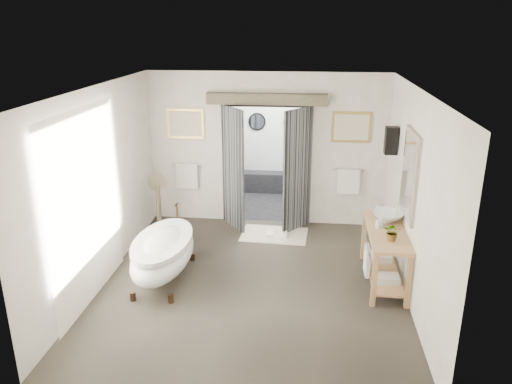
# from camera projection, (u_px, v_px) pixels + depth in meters

# --- Properties ---
(ground_plane) EXTENTS (5.00, 5.00, 0.00)m
(ground_plane) POSITION_uv_depth(u_px,v_px,m) (252.00, 283.00, 7.56)
(ground_plane) COLOR #463E34
(room_shell) EXTENTS (4.52, 5.02, 2.91)m
(room_shell) POSITION_uv_depth(u_px,v_px,m) (248.00, 167.00, 6.84)
(room_shell) COLOR white
(room_shell) RESTS_ON ground_plane
(shower_room) EXTENTS (2.22, 2.01, 2.51)m
(shower_room) POSITION_uv_depth(u_px,v_px,m) (273.00, 157.00, 11.02)
(shower_room) COLOR black
(shower_room) RESTS_ON ground_plane
(back_wall_dressing) EXTENTS (3.82, 0.73, 2.52)m
(back_wall_dressing) POSITION_uv_depth(u_px,v_px,m) (266.00, 146.00, 9.23)
(back_wall_dressing) COLOR black
(back_wall_dressing) RESTS_ON ground_plane
(clawfoot_tub) EXTENTS (0.84, 1.87, 0.91)m
(clawfoot_tub) POSITION_uv_depth(u_px,v_px,m) (163.00, 252.00, 7.53)
(clawfoot_tub) COLOR #372315
(clawfoot_tub) RESTS_ON ground_plane
(vanity) EXTENTS (0.57, 1.60, 0.85)m
(vanity) POSITION_uv_depth(u_px,v_px,m) (383.00, 251.00, 7.45)
(vanity) COLOR tan
(vanity) RESTS_ON ground_plane
(pedestal_mirror) EXTENTS (0.34, 0.22, 1.16)m
(pedestal_mirror) POSITION_uv_depth(u_px,v_px,m) (159.00, 208.00, 9.19)
(pedestal_mirror) COLOR #70644D
(pedestal_mirror) RESTS_ON ground_plane
(rug) EXTENTS (1.24, 0.86, 0.01)m
(rug) POSITION_uv_depth(u_px,v_px,m) (274.00, 234.00, 9.24)
(rug) COLOR beige
(rug) RESTS_ON ground_plane
(slippers) EXTENTS (0.39, 0.29, 0.05)m
(slippers) POSITION_uv_depth(u_px,v_px,m) (277.00, 234.00, 9.19)
(slippers) COLOR white
(slippers) RESTS_ON rug
(basin) EXTENTS (0.60, 0.60, 0.16)m
(basin) POSITION_uv_depth(u_px,v_px,m) (388.00, 217.00, 7.58)
(basin) COLOR white
(basin) RESTS_ON vanity
(plant) EXTENTS (0.29, 0.26, 0.27)m
(plant) POSITION_uv_depth(u_px,v_px,m) (393.00, 232.00, 6.92)
(plant) COLOR gray
(plant) RESTS_ON vanity
(soap_bottle_a) EXTENTS (0.11, 0.11, 0.18)m
(soap_bottle_a) POSITION_uv_depth(u_px,v_px,m) (379.00, 222.00, 7.36)
(soap_bottle_a) COLOR gray
(soap_bottle_a) RESTS_ON vanity
(soap_bottle_b) EXTENTS (0.15, 0.15, 0.17)m
(soap_bottle_b) POSITION_uv_depth(u_px,v_px,m) (379.00, 208.00, 7.93)
(soap_bottle_b) COLOR gray
(soap_bottle_b) RESTS_ON vanity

